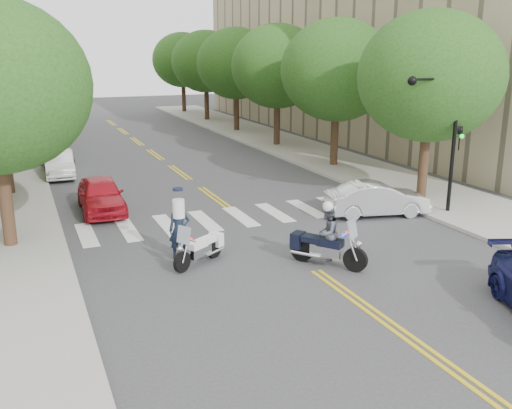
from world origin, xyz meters
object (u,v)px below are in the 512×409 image
motorcycle_parked (202,248)px  convertible (377,199)px  motorcycle_police (325,237)px  officer_standing (179,230)px

motorcycle_parked → convertible: size_ratio=0.47×
convertible → motorcycle_parked: bearing=118.8°
motorcycle_parked → convertible: bearing=-106.8°
motorcycle_police → convertible: motorcycle_police is taller
officer_standing → convertible: bearing=19.3°
motorcycle_police → officer_standing: motorcycle_police is taller
motorcycle_parked → convertible: motorcycle_parked is taller
motorcycle_police → motorcycle_parked: 3.98m
officer_standing → motorcycle_police: bearing=-22.8°
officer_standing → convertible: officer_standing is taller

